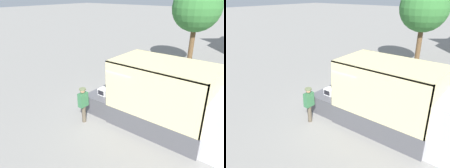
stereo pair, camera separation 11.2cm
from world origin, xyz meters
The scene contains 7 objects.
ground_plane centered at (0.00, 0.00, 0.00)m, with size 160.00×160.00×0.00m, color gray.
box_truck centered at (3.58, 0.00, 0.90)m, with size 6.22×2.39×2.91m.
tailgate_deck centered at (-0.74, 0.00, 0.44)m, with size 1.48×2.27×0.88m, color #4C4C51.
microwave centered at (-0.71, -0.45, 1.04)m, with size 0.53×0.42×0.32m.
portable_generator centered at (-0.59, 0.53, 1.10)m, with size 0.68×0.49×0.59m.
worker_person centered at (-0.81, -1.79, 1.01)m, with size 0.30×0.44×1.66m.
street_tree centered at (0.21, 8.54, 4.44)m, with size 3.39×3.39×6.16m.
Camera 1 is at (5.44, -7.72, 5.49)m, focal length 35.00 mm.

